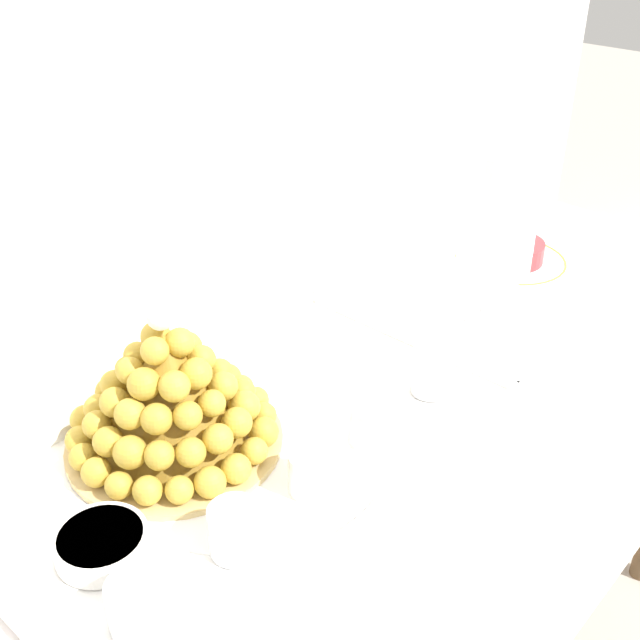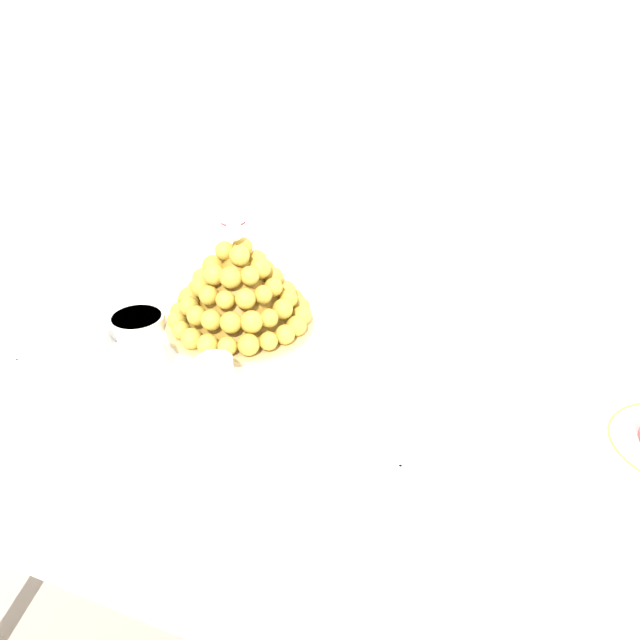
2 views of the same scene
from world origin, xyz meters
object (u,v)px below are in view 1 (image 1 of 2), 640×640
(croquembouche, at_px, (170,395))
(macaron_goblet, at_px, (499,216))
(dessert_cup_left, at_px, (139,606))
(fruit_tart_plate, at_px, (511,255))
(dessert_cup_mid_right, at_px, (373,424))
(serving_tray, at_px, (248,449))
(creme_brulee_ramekin, at_px, (101,543))
(dessert_cup_mid_left, at_px, (235,531))
(dessert_cup_centre, at_px, (314,472))
(dessert_cup_right, at_px, (431,376))

(croquembouche, distance_m, macaron_goblet, 0.58)
(dessert_cup_left, xyz_separation_m, fruit_tart_plate, (0.95, 0.14, -0.02))
(croquembouche, xyz_separation_m, dessert_cup_mid_right, (0.17, -0.18, -0.05))
(croquembouche, xyz_separation_m, dessert_cup_left, (-0.20, -0.19, -0.05))
(serving_tray, bearing_deg, dessert_cup_left, -155.80)
(creme_brulee_ramekin, bearing_deg, croquembouche, 26.57)
(dessert_cup_mid_left, bearing_deg, croquembouche, 69.87)
(dessert_cup_centre, bearing_deg, creme_brulee_ramekin, 155.64)
(serving_tray, height_order, dessert_cup_centre, dessert_cup_centre)
(creme_brulee_ramekin, bearing_deg, dessert_cup_mid_left, -45.92)
(dessert_cup_centre, distance_m, dessert_cup_right, 0.25)
(serving_tray, bearing_deg, dessert_cup_right, -21.57)
(creme_brulee_ramekin, bearing_deg, dessert_cup_centre, -24.36)
(dessert_cup_centre, relative_size, dessert_cup_mid_right, 0.96)
(dessert_cup_left, height_order, dessert_cup_right, same)
(dessert_cup_right, bearing_deg, dessert_cup_left, -178.55)
(fruit_tart_plate, bearing_deg, macaron_goblet, -160.51)
(croquembouche, xyz_separation_m, dessert_cup_mid_left, (-0.07, -0.19, -0.05))
(dessert_cup_right, distance_m, creme_brulee_ramekin, 0.49)
(fruit_tart_plate, bearing_deg, croquembouche, 176.26)
(creme_brulee_ramekin, bearing_deg, dessert_cup_right, -10.82)
(creme_brulee_ramekin, distance_m, fruit_tart_plate, 0.92)
(dessert_cup_left, distance_m, macaron_goblet, 0.77)
(dessert_cup_left, distance_m, dessert_cup_centre, 0.25)
(serving_tray, relative_size, creme_brulee_ramekin, 6.74)
(dessert_cup_centre, xyz_separation_m, dessert_cup_mid_right, (0.12, 0.00, 0.00))
(dessert_cup_right, height_order, macaron_goblet, macaron_goblet)
(croquembouche, height_order, dessert_cup_centre, croquembouche)
(macaron_goblet, bearing_deg, dessert_cup_left, -174.52)
(dessert_cup_mid_right, xyz_separation_m, macaron_goblet, (0.38, 0.07, 0.14))
(dessert_cup_mid_right, distance_m, dessert_cup_right, 0.14)
(dessert_cup_mid_left, distance_m, creme_brulee_ramekin, 0.14)
(dessert_cup_right, bearing_deg, dessert_cup_mid_right, -177.33)
(dessert_cup_mid_left, distance_m, dessert_cup_mid_right, 0.24)
(dessert_cup_left, bearing_deg, croquembouche, 43.82)
(creme_brulee_ramekin, bearing_deg, macaron_goblet, -2.51)
(dessert_cup_centre, xyz_separation_m, dessert_cup_right, (0.25, 0.01, 0.00))
(dessert_cup_mid_left, xyz_separation_m, fruit_tart_plate, (0.82, 0.14, -0.02))
(dessert_cup_mid_right, height_order, macaron_goblet, macaron_goblet)
(serving_tray, bearing_deg, croquembouche, 126.38)
(dessert_cup_centre, distance_m, macaron_goblet, 0.53)
(dessert_cup_centre, relative_size, dessert_cup_right, 1.09)
(dessert_cup_mid_right, bearing_deg, macaron_goblet, 9.75)
(croquembouche, xyz_separation_m, dessert_cup_right, (0.31, -0.18, -0.05))
(dessert_cup_centre, xyz_separation_m, macaron_goblet, (0.50, 0.07, 0.14))
(croquembouche, bearing_deg, macaron_goblet, -11.77)
(croquembouche, distance_m, fruit_tart_plate, 0.75)
(dessert_cup_right, distance_m, macaron_goblet, 0.29)
(serving_tray, xyz_separation_m, dessert_cup_mid_left, (-0.12, -0.11, 0.03))
(croquembouche, distance_m, dessert_cup_right, 0.36)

